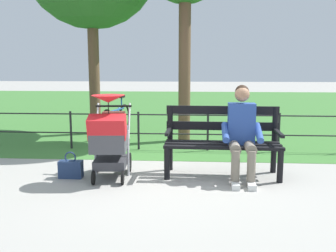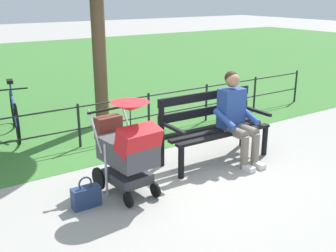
{
  "view_description": "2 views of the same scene",
  "coord_description": "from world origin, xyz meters",
  "px_view_note": "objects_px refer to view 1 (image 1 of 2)",
  "views": [
    {
      "loc": [
        -0.38,
        5.15,
        1.54
      ],
      "look_at": [
        -0.04,
        0.2,
        0.74
      ],
      "focal_mm": 40.57,
      "sensor_mm": 36.0,
      "label": 1
    },
    {
      "loc": [
        2.85,
        4.14,
        2.3
      ],
      "look_at": [
        0.18,
        0.18,
        0.75
      ],
      "focal_mm": 43.8,
      "sensor_mm": 36.0,
      "label": 2
    }
  ],
  "objects_px": {
    "stroller": "(110,136)",
    "bicycle": "(116,120)",
    "handbag": "(71,169)",
    "person_on_bench": "(242,130)",
    "park_bench": "(222,138)"
  },
  "relations": [
    {
      "from": "stroller",
      "to": "bicycle",
      "type": "distance_m",
      "value": 3.06
    },
    {
      "from": "stroller",
      "to": "handbag",
      "type": "height_order",
      "value": "stroller"
    },
    {
      "from": "person_on_bench",
      "to": "stroller",
      "type": "relative_size",
      "value": 1.11
    },
    {
      "from": "park_bench",
      "to": "stroller",
      "type": "relative_size",
      "value": 1.4
    },
    {
      "from": "park_bench",
      "to": "person_on_bench",
      "type": "bearing_deg",
      "value": 137.28
    },
    {
      "from": "park_bench",
      "to": "bicycle",
      "type": "height_order",
      "value": "park_bench"
    },
    {
      "from": "stroller",
      "to": "person_on_bench",
      "type": "bearing_deg",
      "value": -177.39
    },
    {
      "from": "park_bench",
      "to": "stroller",
      "type": "distance_m",
      "value": 1.56
    },
    {
      "from": "stroller",
      "to": "handbag",
      "type": "bearing_deg",
      "value": 1.48
    },
    {
      "from": "park_bench",
      "to": "bicycle",
      "type": "bearing_deg",
      "value": -52.47
    },
    {
      "from": "park_bench",
      "to": "person_on_bench",
      "type": "distance_m",
      "value": 0.36
    },
    {
      "from": "bicycle",
      "to": "stroller",
      "type": "bearing_deg",
      "value": 100.24
    },
    {
      "from": "stroller",
      "to": "handbag",
      "type": "xyz_separation_m",
      "value": [
        0.56,
        0.01,
        -0.47
      ]
    },
    {
      "from": "stroller",
      "to": "handbag",
      "type": "distance_m",
      "value": 0.73
    },
    {
      "from": "person_on_bench",
      "to": "bicycle",
      "type": "height_order",
      "value": "person_on_bench"
    }
  ]
}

